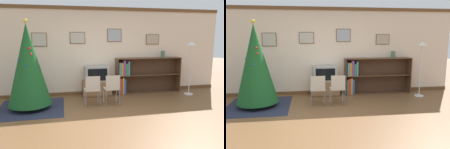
# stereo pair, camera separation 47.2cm
# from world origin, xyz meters

# --- Properties ---
(ground_plane) EXTENTS (24.00, 24.00, 0.00)m
(ground_plane) POSITION_xyz_m (0.00, 0.00, 0.00)
(ground_plane) COLOR brown
(wall_back) EXTENTS (8.30, 0.11, 2.70)m
(wall_back) POSITION_xyz_m (-0.00, 2.55, 1.35)
(wall_back) COLOR beige
(wall_back) RESTS_ON ground_plane
(area_rug) EXTENTS (1.65, 1.70, 0.01)m
(area_rug) POSITION_xyz_m (-1.89, 1.42, 0.00)
(area_rug) COLOR #23283D
(area_rug) RESTS_ON ground_plane
(christmas_tree) EXTENTS (1.05, 1.05, 2.23)m
(christmas_tree) POSITION_xyz_m (-1.89, 1.42, 1.12)
(christmas_tree) COLOR maroon
(christmas_tree) RESTS_ON area_rug
(tv_console) EXTENTS (0.87, 0.46, 0.47)m
(tv_console) POSITION_xyz_m (-0.06, 2.25, 0.24)
(tv_console) COLOR brown
(tv_console) RESTS_ON ground_plane
(television) EXTENTS (0.70, 0.44, 0.46)m
(television) POSITION_xyz_m (-0.06, 2.25, 0.70)
(television) COLOR #9E9E99
(television) RESTS_ON tv_console
(folding_chair_left) EXTENTS (0.40, 0.40, 0.82)m
(folding_chair_left) POSITION_xyz_m (-0.32, 1.24, 0.47)
(folding_chair_left) COLOR #BCB29E
(folding_chair_left) RESTS_ON ground_plane
(folding_chair_right) EXTENTS (0.40, 0.40, 0.82)m
(folding_chair_right) POSITION_xyz_m (0.20, 1.24, 0.47)
(folding_chair_right) COLOR #BCB29E
(folding_chair_right) RESTS_ON ground_plane
(bookshelf) EXTENTS (2.12, 0.36, 1.14)m
(bookshelf) POSITION_xyz_m (1.29, 2.32, 0.57)
(bookshelf) COLOR brown
(bookshelf) RESTS_ON ground_plane
(vase) EXTENTS (0.13, 0.13, 0.22)m
(vase) POSITION_xyz_m (2.12, 2.30, 1.25)
(vase) COLOR #47664C
(vase) RESTS_ON bookshelf
(standing_lamp) EXTENTS (0.28, 0.28, 1.67)m
(standing_lamp) POSITION_xyz_m (2.80, 1.77, 1.28)
(standing_lamp) COLOR silver
(standing_lamp) RESTS_ON ground_plane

